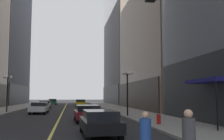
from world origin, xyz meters
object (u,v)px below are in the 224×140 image
Objects in this scene: traffic_light_near_right at (222,38)px; pedestrian_in_blue_hoodie at (145,135)px; car_white at (40,107)px; car_green at (53,102)px; street_lamp_right_mid at (127,83)px; car_black at (100,122)px; fire_hydrant_right at (159,120)px; car_grey at (45,104)px; street_lamp_left_far at (8,85)px; pedestrian_with_orange_bag at (189,137)px; car_yellow at (80,102)px; car_maroon at (87,113)px.

pedestrian_in_blue_hoodie is at bearing 165.23° from traffic_light_near_right.
traffic_light_near_right is at bearing -72.39° from car_white.
car_green is (-0.47, 29.90, -0.00)m from car_white.
street_lamp_right_mid reaches higher than car_green.
car_black is 12.48m from street_lamp_right_mid.
car_black is 5.67× the size of fire_hydrant_right.
car_grey is at bearing 92.21° from car_white.
car_green is 0.93× the size of street_lamp_left_far.
car_white is 2.66× the size of pedestrian_with_orange_bag.
pedestrian_with_orange_bag is at bearing -158.71° from traffic_light_near_right.
car_grey is at bearing -119.15° from car_yellow.
pedestrian_with_orange_bag reaches higher than car_maroon.
car_black is 1.10× the size of car_green.
car_white is at bearing 103.23° from pedestrian_in_blue_hoodie.
street_lamp_right_mid is (3.53, -27.93, 2.54)m from car_yellow.
street_lamp_right_mid reaches higher than fire_hydrant_right.
car_white is 29.90m from car_green.
car_black is at bearing 113.47° from traffic_light_near_right.
pedestrian_in_blue_hoodie is (0.29, -45.57, 0.21)m from car_yellow.
traffic_light_near_right is at bearing 21.29° from pedestrian_with_orange_bag.
car_maroon is 14.89m from traffic_light_near_right.
street_lamp_right_mid reaches higher than car_white.
car_green is (-5.33, 40.55, -0.00)m from car_maroon.
car_white reaches higher than fire_hydrant_right.
traffic_light_near_right is (7.91, -24.92, 3.02)m from car_white.
car_green is 2.58× the size of pedestrian_in_blue_hoodie.
traffic_light_near_right is at bearing -98.42° from fire_hydrant_right.
car_white is 0.81× the size of traffic_light_near_right.
car_yellow is at bearing 65.39° from street_lamp_left_far.
street_lamp_left_far reaches higher than car_yellow.
car_grey is at bearing -89.84° from car_green.
pedestrian_in_blue_hoodie is 0.36× the size of street_lamp_left_far.
car_yellow is (0.57, 31.88, 0.00)m from car_maroon.
car_maroon is 11.71m from car_white.
traffic_light_near_right reaches higher than car_black.
car_white is 1.10× the size of car_green.
traffic_light_near_right reaches higher than street_lamp_left_far.
car_yellow is 35.90m from fire_hydrant_right.
car_yellow and car_green have the same top height.
pedestrian_in_blue_hoodie is 10.59m from fire_hydrant_right.
street_lamp_left_far is at bearing -109.34° from car_grey.
traffic_light_near_right is (3.05, -14.26, 3.02)m from car_maroon.
traffic_light_near_right reaches higher than car_grey.
car_yellow is at bearing 60.85° from car_grey.
car_maroon is at bearing 102.06° from traffic_light_near_right.
pedestrian_in_blue_hoodie reaches higher than car_yellow.
car_white is 25.01m from pedestrian_in_blue_hoodie.
car_white and car_grey have the same top height.
car_black is at bearing -90.59° from car_yellow.
pedestrian_with_orange_bag reaches higher than car_yellow.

